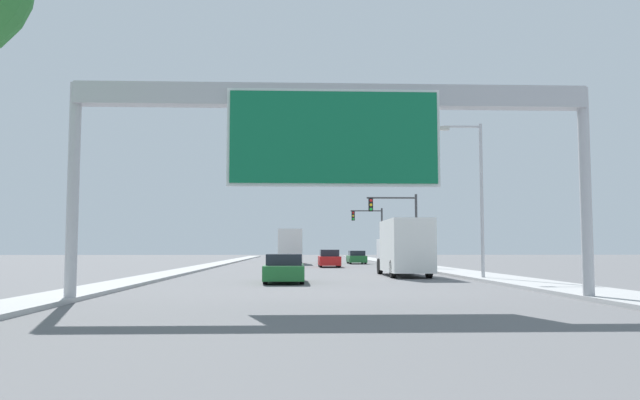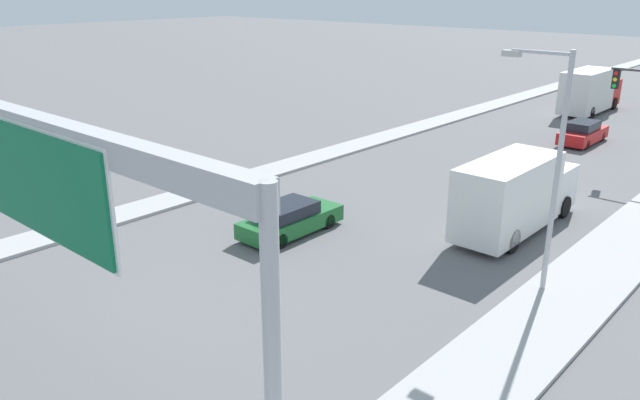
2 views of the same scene
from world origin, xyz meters
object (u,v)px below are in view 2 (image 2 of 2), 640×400
at_px(truck_box_secondary, 515,194).
at_px(street_lamp_right, 551,155).
at_px(car_near_center, 290,219).
at_px(sign_gantry, 49,166).
at_px(truck_box_primary, 590,91).
at_px(car_mid_right, 583,133).

xyz_separation_m(truck_box_secondary, street_lamp_right, (3.06, -4.66, 3.19)).
bearing_deg(car_near_center, truck_box_secondary, 43.46).
height_order(sign_gantry, street_lamp_right, street_lamp_right).
bearing_deg(truck_box_primary, car_mid_right, -72.04).
bearing_deg(car_near_center, car_mid_right, 81.86).
xyz_separation_m(car_near_center, truck_box_secondary, (7.00, 6.63, 1.02)).
relative_size(car_mid_right, truck_box_primary, 0.57).
bearing_deg(street_lamp_right, car_near_center, -168.88).
height_order(truck_box_primary, truck_box_secondary, truck_box_primary).
distance_m(car_near_center, truck_box_secondary, 9.70).
distance_m(car_mid_right, truck_box_primary, 11.41).
bearing_deg(truck_box_secondary, car_near_center, -136.54).
xyz_separation_m(sign_gantry, truck_box_primary, (-1.75, 46.02, -3.84)).
distance_m(car_mid_right, car_near_center, 24.73).
bearing_deg(truck_box_primary, truck_box_secondary, -76.27).
xyz_separation_m(car_near_center, truck_box_primary, (0.00, 35.28, 1.15)).
height_order(truck_box_secondary, street_lamp_right, street_lamp_right).
relative_size(sign_gantry, truck_box_primary, 2.03).
bearing_deg(car_near_center, sign_gantry, -80.74).
height_order(car_mid_right, truck_box_primary, truck_box_primary).
xyz_separation_m(car_mid_right, truck_box_secondary, (3.50, -17.85, 0.97)).
bearing_deg(sign_gantry, truck_box_secondary, 73.18).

